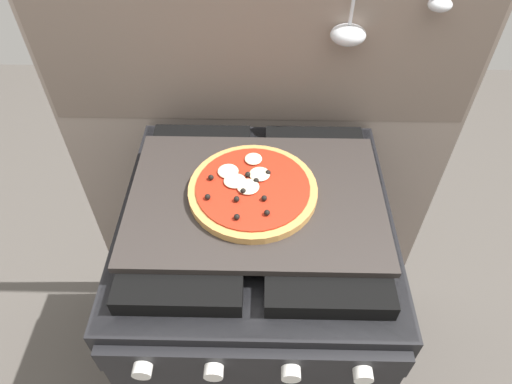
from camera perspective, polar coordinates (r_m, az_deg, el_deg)
ground_plane at (r=1.75m, az=-0.00°, el=-21.23°), size 4.00×4.00×0.00m
kitchen_backsplash at (r=1.30m, az=0.38°, el=6.56°), size 1.10×0.09×1.55m
stove at (r=1.34m, az=-0.00°, el=-14.09°), size 0.60×0.64×0.90m
baking_tray at (r=0.97m, az=-0.00°, el=-0.73°), size 0.54×0.38×0.02m
pizza_left at (r=0.96m, az=-0.47°, el=0.36°), size 0.27×0.27×0.03m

